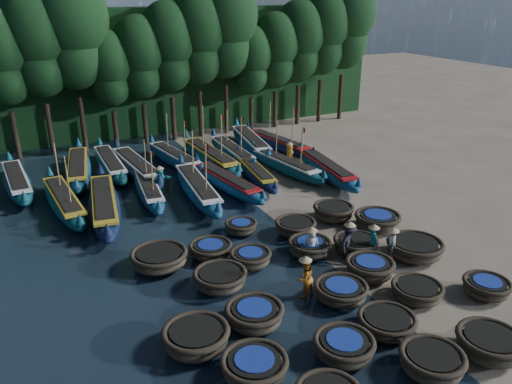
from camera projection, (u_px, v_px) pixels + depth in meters
name	position (u px, v px, depth m)	size (l,w,h in m)	color
ground	(303.00, 243.00, 23.71)	(120.00, 120.00, 0.00)	gray
foliage_wall	(157.00, 71.00, 41.36)	(40.00, 3.00, 10.00)	black
coracle_2	(432.00, 362.00, 15.43)	(2.27, 2.27, 0.79)	#4C432F
coracle_3	(489.00, 344.00, 16.17)	(2.57, 2.57, 0.83)	#4C432F
coracle_5	(254.00, 367.00, 15.27)	(2.13, 2.13, 0.73)	#4C432F
coracle_6	(344.00, 347.00, 16.11)	(2.08, 2.08, 0.74)	#4C432F
coracle_7	(387.00, 323.00, 17.34)	(2.55, 2.55, 0.68)	#4C432F
coracle_8	(417.00, 291.00, 19.20)	(2.01, 2.01, 0.67)	#4C432F
coracle_9	(486.00, 287.00, 19.46)	(2.02, 2.02, 0.68)	#4C432F
coracle_10	(196.00, 338.00, 16.47)	(2.72, 2.72, 0.82)	#4C432F
coracle_11	(254.00, 315.00, 17.66)	(2.14, 2.14, 0.80)	#4C432F
coracle_12	(341.00, 291.00, 19.15)	(2.32, 2.32, 0.70)	#4C432F
coracle_13	(370.00, 268.00, 20.64)	(2.12, 2.12, 0.81)	#4C432F
coracle_14	(415.00, 248.00, 22.23)	(3.02, 3.02, 0.83)	#4C432F
coracle_15	(220.00, 279.00, 19.91)	(2.54, 2.54, 0.78)	#4C432F
coracle_16	(251.00, 258.00, 21.54)	(1.83, 1.83, 0.71)	#4C432F
coracle_17	(310.00, 247.00, 22.42)	(2.40, 2.40, 0.74)	#4C432F
coracle_18	(356.00, 245.00, 22.65)	(2.29, 2.29, 0.74)	#4C432F
coracle_19	(377.00, 220.00, 24.92)	(2.83, 2.83, 0.83)	#4C432F
coracle_20	(159.00, 258.00, 21.39)	(2.71, 2.71, 0.81)	#4C432F
coracle_21	(211.00, 249.00, 22.31)	(2.13, 2.13, 0.66)	#4C432F
coracle_22	(241.00, 227.00, 24.51)	(1.62, 1.62, 0.63)	#4C432F
coracle_23	(295.00, 227.00, 24.32)	(2.35, 2.35, 0.76)	#4C432F
coracle_24	(333.00, 212.00, 25.94)	(2.16, 2.16, 0.83)	#4C432F
long_boat_1	(64.00, 201.00, 26.96)	(2.08, 8.33, 3.55)	#0F4B56
long_boat_2	(104.00, 205.00, 26.39)	(2.86, 9.04, 1.61)	#10213D
long_boat_3	(149.00, 189.00, 28.79)	(2.13, 7.49, 3.20)	navy
long_boat_4	(198.00, 188.00, 28.67)	(2.33, 8.65, 3.69)	navy
long_boat_5	(227.00, 182.00, 29.76)	(2.43, 7.84, 1.39)	navy
long_boat_6	(255.00, 172.00, 31.48)	(2.24, 7.43, 1.32)	#10213D
long_boat_7	(286.00, 165.00, 32.66)	(2.43, 7.83, 3.36)	#0F4B56
long_boat_8	(327.00, 169.00, 31.88)	(2.54, 8.35, 1.48)	navy
long_boat_9	(17.00, 182.00, 29.79)	(1.95, 8.27, 1.46)	#0F4B56
long_boat_10	(78.00, 169.00, 31.88)	(2.85, 8.75, 1.56)	navy
long_boat_11	(110.00, 164.00, 32.84)	(1.58, 8.32, 1.46)	#0F4B56
long_boat_12	(136.00, 167.00, 32.15)	(2.24, 8.82, 1.56)	#10213D
long_boat_13	(175.00, 158.00, 34.13)	(2.52, 7.89, 3.39)	navy
long_boat_14	(210.00, 157.00, 34.06)	(1.96, 9.16, 3.89)	#0F4B56
long_boat_15	(232.00, 152.00, 35.41)	(1.64, 7.96, 3.38)	navy
long_boat_16	(251.00, 142.00, 37.38)	(3.07, 8.94, 1.59)	navy
long_boat_17	(278.00, 144.00, 37.22)	(2.69, 8.22, 3.53)	#10213D
fisherman_0	(311.00, 243.00, 21.94)	(0.85, 0.71, 1.70)	silver
fisherman_1	(373.00, 240.00, 22.05)	(0.52, 0.57, 1.76)	#196D6C
fisherman_2	(305.00, 277.00, 19.21)	(0.95, 0.83, 1.88)	orange
fisherman_3	(349.00, 241.00, 21.88)	(1.31, 1.13, 1.96)	black
fisherman_4	(392.00, 243.00, 21.92)	(0.84, 0.90, 1.69)	silver
fisherman_5	(160.00, 180.00, 29.10)	(1.60, 1.12, 1.86)	#196D6C
fisherman_6	(289.00, 154.00, 33.97)	(0.56, 0.81, 1.79)	orange
tree_2	(0.00, 53.00, 32.86)	(4.51, 4.51, 10.63)	black
tree_3	(36.00, 41.00, 33.57)	(4.92, 4.92, 11.60)	black
tree_4	(71.00, 30.00, 34.27)	(5.34, 5.34, 12.58)	black
tree_5	(109.00, 68.00, 36.23)	(3.68, 3.68, 8.68)	black
tree_6	(139.00, 57.00, 36.93)	(4.09, 4.09, 9.65)	black
tree_7	(169.00, 46.00, 37.63)	(4.51, 4.51, 10.63)	black
tree_8	(197.00, 35.00, 38.33)	(4.92, 4.92, 11.60)	black
tree_9	(224.00, 25.00, 39.03)	(5.34, 5.34, 12.58)	black
tree_10	(251.00, 59.00, 40.99)	(3.68, 3.68, 8.68)	black
tree_11	(276.00, 49.00, 41.69)	(4.09, 4.09, 9.65)	black
tree_12	(299.00, 40.00, 42.39)	(4.51, 4.51, 10.63)	black
tree_13	(323.00, 31.00, 43.10)	(4.92, 4.92, 11.60)	black
tree_14	(345.00, 22.00, 43.80)	(5.34, 5.34, 12.58)	black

